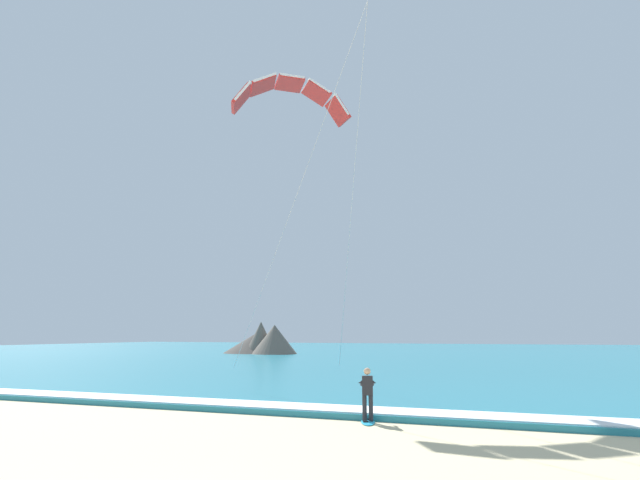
{
  "coord_description": "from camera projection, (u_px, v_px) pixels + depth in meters",
  "views": [
    {
      "loc": [
        5.34,
        -5.63,
        2.79
      ],
      "look_at": [
        -2.7,
        15.87,
        6.72
      ],
      "focal_mm": 30.54,
      "sensor_mm": 36.0,
      "label": 1
    }
  ],
  "objects": [
    {
      "name": "surf_foam",
      "position": [
        363.0,
        410.0,
        18.49
      ],
      "size": [
        200.0,
        1.69,
        0.04
      ],
      "primitive_type": "cube",
      "color": "white",
      "rests_on": "sea"
    },
    {
      "name": "kitesurfer",
      "position": [
        367.0,
        392.0,
        17.31
      ],
      "size": [
        0.62,
        0.62,
        1.69
      ],
      "color": "#232328",
      "rests_on": "ground"
    },
    {
      "name": "headland_left",
      "position": [
        262.0,
        342.0,
        70.18
      ],
      "size": [
        11.19,
        9.29,
        4.24
      ],
      "color": "#665B51",
      "rests_on": "ground"
    },
    {
      "name": "sea",
      "position": [
        485.0,
        353.0,
        72.94
      ],
      "size": [
        200.0,
        120.0,
        0.2
      ],
      "primitive_type": "cube",
      "color": "teal",
      "rests_on": "ground"
    },
    {
      "name": "surfboard",
      "position": [
        368.0,
        422.0,
        17.14
      ],
      "size": [
        0.83,
        1.47,
        0.09
      ],
      "color": "#239EC6",
      "rests_on": "ground"
    },
    {
      "name": "kite_primary",
      "position": [
        291.0,
        94.0,
        29.18
      ],
      "size": [
        9.1,
        9.85,
        15.22
      ],
      "color": "red"
    }
  ]
}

